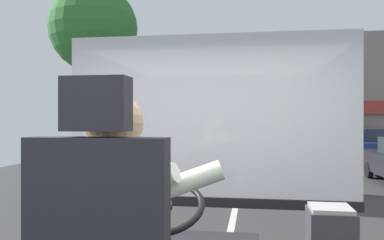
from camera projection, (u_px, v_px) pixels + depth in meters
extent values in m
cube|color=#383838|center=(239.00, 189.00, 10.53)|extent=(18.00, 44.00, 0.05)
cube|color=silver|center=(239.00, 188.00, 10.53)|extent=(0.12, 39.60, 0.00)
cube|color=#28282D|center=(97.00, 237.00, 1.32)|extent=(0.48, 0.10, 0.66)
cube|color=#28282D|center=(96.00, 104.00, 1.32)|extent=(0.22, 0.10, 0.18)
cylinder|color=silver|center=(113.00, 232.00, 1.48)|extent=(0.31, 0.31, 0.61)
cube|color=maroon|center=(127.00, 203.00, 1.64)|extent=(0.06, 0.01, 0.38)
sphere|color=tan|center=(113.00, 123.00, 1.48)|extent=(0.22, 0.22, 0.22)
cylinder|color=silver|center=(156.00, 193.00, 1.74)|extent=(0.61, 0.21, 0.28)
cylinder|color=silver|center=(116.00, 192.00, 1.77)|extent=(0.61, 0.21, 0.28)
cylinder|color=black|center=(164.00, 239.00, 2.30)|extent=(0.07, 0.25, 0.45)
torus|color=black|center=(160.00, 206.00, 2.21)|extent=(0.50, 0.47, 0.24)
cylinder|color=black|center=(160.00, 206.00, 2.21)|extent=(0.14, 0.14, 0.08)
cube|color=#9E9993|center=(331.00, 208.00, 2.06)|extent=(0.20, 0.22, 0.02)
cube|color=silver|center=(210.00, 115.00, 3.42)|extent=(2.50, 0.01, 1.40)
cube|color=black|center=(210.00, 202.00, 3.43)|extent=(2.50, 0.08, 0.08)
cylinder|color=#4C3828|center=(94.00, 120.00, 11.22)|extent=(0.24, 0.24, 3.57)
sphere|color=#2F6E2D|center=(93.00, 28.00, 11.21)|extent=(2.46, 2.46, 2.46)
cylinder|color=black|center=(369.00, 170.00, 12.28)|extent=(0.14, 0.49, 0.49)
cube|color=navy|center=(366.00, 148.00, 16.61)|extent=(1.97, 4.47, 0.66)
cube|color=#282D33|center=(367.00, 134.00, 16.34)|extent=(1.62, 2.46, 0.50)
cylinder|color=black|center=(379.00, 153.00, 17.84)|extent=(0.14, 0.54, 0.54)
cylinder|color=black|center=(335.00, 153.00, 18.12)|extent=(0.14, 0.54, 0.54)
cylinder|color=black|center=(350.00, 159.00, 15.38)|extent=(0.14, 0.54, 0.54)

